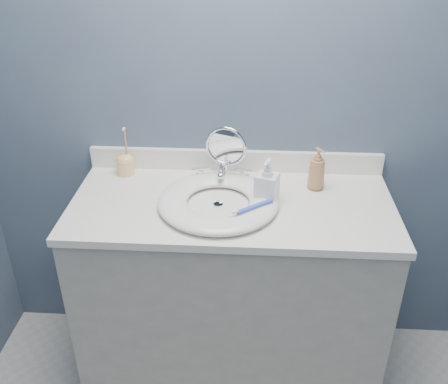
# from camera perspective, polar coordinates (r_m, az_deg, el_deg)

# --- Properties ---
(back_wall) EXTENTS (2.20, 0.02, 2.40)m
(back_wall) POSITION_cam_1_polar(r_m,az_deg,el_deg) (2.00, 1.37, 10.86)
(back_wall) COLOR #465169
(back_wall) RESTS_ON ground
(vanity_cabinet) EXTENTS (1.20, 0.55, 0.85)m
(vanity_cabinet) POSITION_cam_1_polar(r_m,az_deg,el_deg) (2.15, 0.82, -11.60)
(vanity_cabinet) COLOR #B0AAA1
(vanity_cabinet) RESTS_ON ground
(countertop) EXTENTS (1.22, 0.57, 0.03)m
(countertop) POSITION_cam_1_polar(r_m,az_deg,el_deg) (1.89, 0.92, -1.55)
(countertop) COLOR white
(countertop) RESTS_ON vanity_cabinet
(backsplash) EXTENTS (1.22, 0.02, 0.09)m
(backsplash) POSITION_cam_1_polar(r_m,az_deg,el_deg) (2.09, 1.27, 3.61)
(backsplash) COLOR white
(backsplash) RESTS_ON countertop
(basin) EXTENTS (0.45, 0.45, 0.04)m
(basin) POSITION_cam_1_polar(r_m,az_deg,el_deg) (1.85, -0.67, -1.08)
(basin) COLOR white
(basin) RESTS_ON countertop
(drain) EXTENTS (0.04, 0.04, 0.01)m
(drain) POSITION_cam_1_polar(r_m,az_deg,el_deg) (1.86, -0.66, -1.48)
(drain) COLOR silver
(drain) RESTS_ON countertop
(faucet) EXTENTS (0.25, 0.13, 0.07)m
(faucet) POSITION_cam_1_polar(r_m,az_deg,el_deg) (2.02, -0.27, 2.00)
(faucet) COLOR silver
(faucet) RESTS_ON countertop
(makeup_mirror) EXTENTS (0.16, 0.09, 0.24)m
(makeup_mirror) POSITION_cam_1_polar(r_m,az_deg,el_deg) (1.95, 0.24, 4.49)
(makeup_mirror) COLOR silver
(makeup_mirror) RESTS_ON countertop
(soap_bottle_amber) EXTENTS (0.09, 0.09, 0.17)m
(soap_bottle_amber) POSITION_cam_1_polar(r_m,az_deg,el_deg) (1.97, 10.58, 2.62)
(soap_bottle_amber) COLOR #AC7B4D
(soap_bottle_amber) RESTS_ON countertop
(soap_bottle_clear) EXTENTS (0.10, 0.10, 0.18)m
(soap_bottle_clear) POSITION_cam_1_polar(r_m,az_deg,el_deg) (1.84, 4.94, 1.19)
(soap_bottle_clear) COLOR silver
(soap_bottle_clear) RESTS_ON countertop
(toothbrush_holder) EXTENTS (0.07, 0.07, 0.21)m
(toothbrush_holder) POSITION_cam_1_polar(r_m,az_deg,el_deg) (2.10, -11.21, 3.20)
(toothbrush_holder) COLOR #FFD17F
(toothbrush_holder) RESTS_ON countertop
(toothbrush_lying) EXTENTS (0.15, 0.12, 0.02)m
(toothbrush_lying) POSITION_cam_1_polar(r_m,az_deg,el_deg) (1.77, 3.34, -1.74)
(toothbrush_lying) COLOR blue
(toothbrush_lying) RESTS_ON basin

